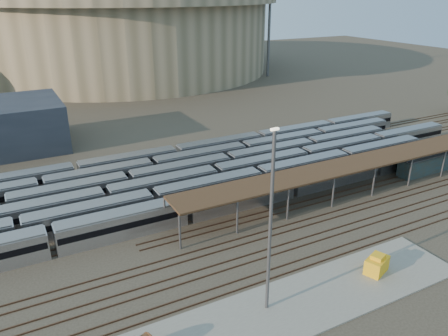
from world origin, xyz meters
The scene contains 11 objects.
ground centered at (0.00, 0.00, 0.00)m, with size 420.00×420.00×0.00m, color #383026.
apron centered at (-5.00, -15.00, 0.10)m, with size 50.00×9.00×0.20m, color gray.
subway_trains centered at (-2.81, 18.50, 1.80)m, with size 126.05×23.90×3.60m.
inspection_shed centered at (22.00, 4.00, 4.98)m, with size 60.30×6.00×5.30m.
empty_tracks centered at (0.00, -5.00, 0.09)m, with size 170.00×9.62×0.18m.
stadium centered at (25.00, 140.00, 16.47)m, with size 124.00×124.00×32.50m.
floodlight_2 centered at (70.00, 100.00, 20.65)m, with size 4.00×1.00×38.40m.
floodlight_3 centered at (-10.00, 160.00, 20.65)m, with size 4.00×1.00×38.40m.
teal_boxcar centered at (43.00, 4.00, 1.58)m, with size 13.57×2.62×3.17m, color #1C3D47.
yard_light_pole centered at (-4.33, -13.85, 10.29)m, with size 0.81×0.36×20.02m.
yellow_equipment centered at (10.77, -14.67, 1.16)m, with size 3.08×1.93×1.93m, color #EFAE16.
Camera 1 is at (-25.92, -44.94, 31.77)m, focal length 35.00 mm.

